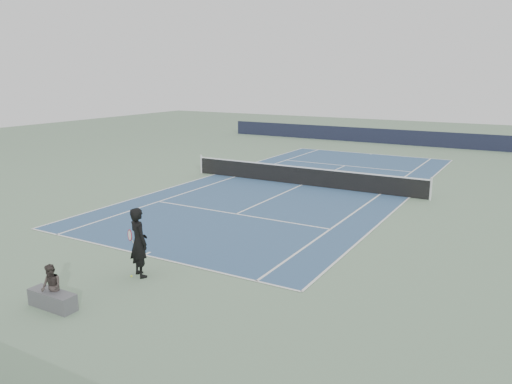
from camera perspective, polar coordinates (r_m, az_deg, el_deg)
The scene contains 7 objects.
ground at distance 25.92m, azimuth 5.28°, elevation 0.80°, with size 80.00×80.00×0.00m, color gray.
court_surface at distance 25.92m, azimuth 5.28°, elevation 0.82°, with size 10.97×23.77×0.01m, color #33547A.
tennis_net at distance 25.81m, azimuth 5.30°, elevation 1.90°, with size 12.90×0.10×1.07m.
windscreen_far at distance 42.53m, azimuth 15.52°, elevation 6.09°, with size 30.00×0.25×1.20m, color black.
tennis_player at distance 14.42m, azimuth -13.24°, elevation -5.60°, with size 0.92×0.81×2.00m.
tennis_ball at distance 14.71m, azimuth -14.05°, elevation -9.31°, with size 0.06×0.06×0.06m, color #D9EB30.
spectator_bench at distance 13.37m, azimuth -22.30°, elevation -10.63°, with size 1.39×0.75×1.14m.
Camera 1 is at (10.52, -23.02, 5.59)m, focal length 35.00 mm.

